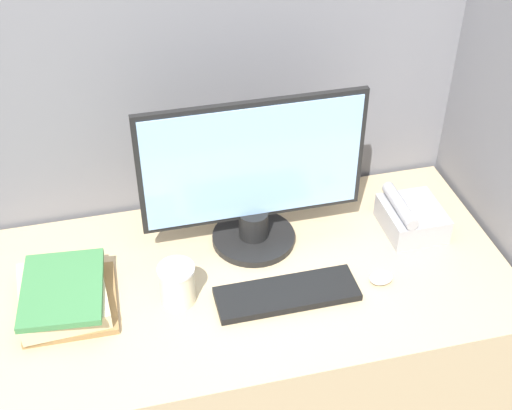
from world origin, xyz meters
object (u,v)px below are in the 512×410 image
(keyboard, at_px, (287,294))
(coffee_cup, at_px, (177,284))
(monitor, at_px, (253,180))
(mouse, at_px, (381,278))
(book_stack, at_px, (65,295))
(desk_telephone, at_px, (411,217))

(keyboard, bearing_deg, coffee_cup, 168.43)
(keyboard, bearing_deg, monitor, 97.31)
(monitor, relative_size, keyboard, 1.64)
(monitor, xyz_separation_m, mouse, (0.29, -0.25, -0.19))
(book_stack, bearing_deg, mouse, -7.73)
(mouse, xyz_separation_m, desk_telephone, (0.16, 0.19, 0.03))
(mouse, relative_size, desk_telephone, 0.36)
(keyboard, relative_size, coffee_cup, 3.31)
(coffee_cup, bearing_deg, monitor, 37.23)
(coffee_cup, distance_m, book_stack, 0.28)
(desk_telephone, bearing_deg, coffee_cup, -169.86)
(mouse, relative_size, coffee_cup, 0.57)
(monitor, xyz_separation_m, desk_telephone, (0.45, -0.06, -0.16))
(keyboard, xyz_separation_m, mouse, (0.25, -0.01, 0.01))
(coffee_cup, relative_size, desk_telephone, 0.62)
(coffee_cup, xyz_separation_m, desk_telephone, (0.69, 0.12, -0.01))
(mouse, distance_m, desk_telephone, 0.25)
(coffee_cup, bearing_deg, book_stack, 170.84)
(monitor, xyz_separation_m, book_stack, (-0.52, -0.14, -0.17))
(keyboard, distance_m, book_stack, 0.56)
(monitor, bearing_deg, mouse, -41.05)
(book_stack, xyz_separation_m, desk_telephone, (0.97, 0.08, 0.01))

